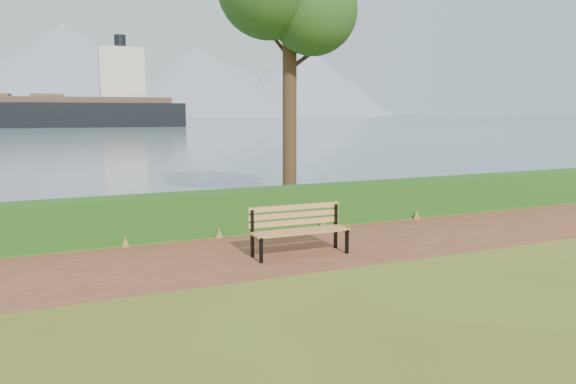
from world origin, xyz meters
name	(u,v)px	position (x,y,z in m)	size (l,w,h in m)	color
ground	(301,253)	(0.00, 0.00, 0.00)	(140.00, 140.00, 0.00)	#4F5B1A
path	(295,250)	(0.00, 0.30, 0.01)	(40.00, 3.40, 0.01)	brown
hedge	(255,209)	(0.00, 2.60, 0.50)	(32.00, 0.85, 1.00)	#153F12
water	(41,119)	(0.00, 260.00, 0.01)	(700.00, 510.00, 0.00)	#496776
mountains	(19,74)	(-9.17, 406.05, 27.70)	(585.00, 190.00, 70.00)	gray
bench	(298,227)	(-0.10, -0.08, 0.58)	(2.02, 0.64, 1.01)	black
cargo_ship	(21,112)	(-6.18, 107.76, 2.94)	(65.48, 15.64, 19.69)	black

